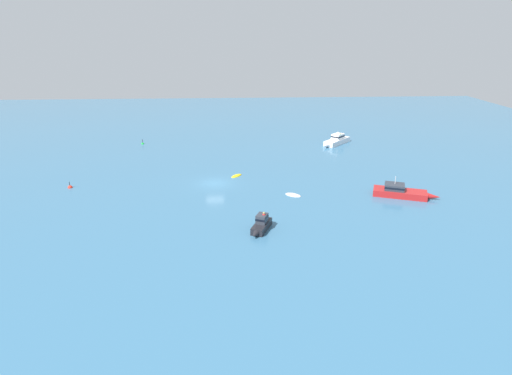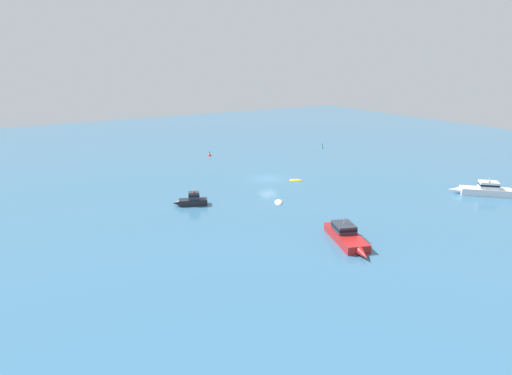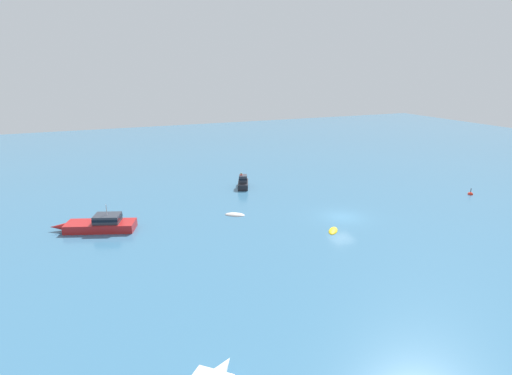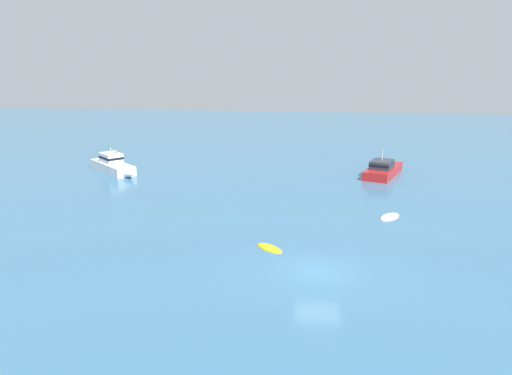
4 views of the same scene
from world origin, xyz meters
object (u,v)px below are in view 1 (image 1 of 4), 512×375
Objects in this scene: mooring_buoy at (70,188)px; powerboat_1 at (400,192)px; powerboat at (261,225)px; launch at (336,140)px; channel_buoy at (143,144)px; dinghy at (237,176)px; tender at (293,195)px.

powerboat_1 is at bearing -7.34° from mooring_buoy.
powerboat is 29.11m from mooring_buoy.
launch reaches higher than channel_buoy.
launch is 25.98m from dinghy.
powerboat is 1.82× the size of tender.
launch is 3.26× the size of dinghy.
mooring_buoy is at bearing -102.75° from channel_buoy.
powerboat is at bearing -131.00° from dinghy.
powerboat is 39.44m from launch.
mooring_buoy reaches higher than tender.
powerboat_1 is 1.21× the size of launch.
tender is 2.09× the size of channel_buoy.
powerboat_1 is (18.69, 8.85, -0.04)m from powerboat.
mooring_buoy is (-43.92, 5.66, -0.62)m from powerboat_1.
launch is 36.71m from channel_buoy.
mooring_buoy is at bearing 25.64° from tender.
powerboat_1 reaches higher than launch.
launch reaches higher than mooring_buoy.
mooring_buoy is at bearing 140.46° from dinghy.
launch reaches higher than dinghy.
tender is 30.45m from mooring_buoy.
powerboat_1 is 13.87m from tender.
mooring_buoy is (-5.29, -23.38, -0.01)m from channel_buoy.
channel_buoy is (-19.94, 37.88, -0.64)m from powerboat.
channel_buoy is at bearing 83.03° from dinghy.
powerboat is 0.53× the size of powerboat_1.
mooring_buoy is at bearing -167.01° from powerboat_1.
powerboat reaches higher than tender.
powerboat_1 is at bearing -36.93° from channel_buoy.
powerboat is at bearing -29.89° from mooring_buoy.
powerboat_1 is 3.41× the size of tender.
launch reaches higher than powerboat.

